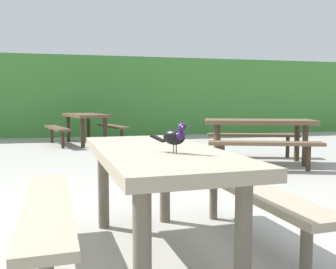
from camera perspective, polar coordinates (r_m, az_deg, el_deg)
name	(u,v)px	position (r m, az deg, el deg)	size (l,w,h in m)	color
ground_plane	(136,259)	(2.64, -4.88, -18.38)	(60.00, 60.00, 0.00)	#A3A099
hedge_wall	(89,96)	(11.97, -11.98, 5.68)	(28.00, 1.20, 2.40)	#428438
picnic_table_foreground	(157,176)	(2.51, -1.71, -6.27)	(1.78, 1.84, 0.74)	gray
bird_grackle	(175,136)	(2.22, 1.13, -0.27)	(0.21, 0.23, 0.18)	black
picnic_table_mid_left	(86,121)	(9.45, -12.40, 1.96)	(2.05, 2.07, 0.74)	brown
picnic_table_mid_right	(259,130)	(6.54, 13.60, 0.60)	(2.16, 2.15, 0.74)	brown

